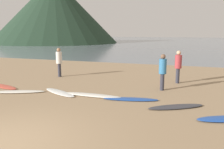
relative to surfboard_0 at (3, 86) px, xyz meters
name	(u,v)px	position (x,y,z in m)	size (l,w,h in m)	color
ground_plane	(119,76)	(4.53, 5.13, -0.13)	(120.00, 120.00, 0.20)	#997C5B
ocean_water	(176,41)	(4.53, 60.51, -0.03)	(140.00, 100.00, 0.01)	slate
headland_hill	(55,11)	(-23.95, 42.75, 7.87)	(31.10, 31.10, 15.80)	#1E3323
surfboard_0	(3,86)	(0.00, 0.00, 0.00)	(2.20, 0.54, 0.06)	#D84C38
surfboard_1	(17,92)	(1.44, -0.67, 0.01)	(2.53, 0.46, 0.09)	silver
surfboard_2	(60,92)	(3.33, -0.12, 0.00)	(2.14, 0.52, 0.07)	white
surfboard_3	(93,95)	(4.95, -0.11, 0.02)	(2.68, 0.48, 0.09)	silver
surfboard_4	(131,99)	(6.62, -0.11, 0.00)	(2.23, 0.47, 0.07)	#1E479E
surfboard_5	(176,107)	(8.42, -0.52, 0.01)	(2.13, 0.50, 0.08)	#333338
person_0	(59,60)	(1.26, 3.27, 1.01)	(0.36, 0.36, 1.76)	#2D2D38
person_1	(178,64)	(8.21, 3.73, 1.00)	(0.35, 0.35, 1.75)	#2D2D38
person_2	(163,69)	(7.62, 1.91, 0.98)	(0.35, 0.35, 1.71)	#2D2D38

